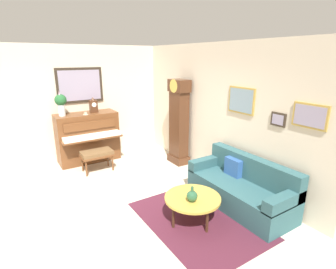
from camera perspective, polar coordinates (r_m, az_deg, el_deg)
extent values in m
cube|color=beige|center=(5.01, -12.29, -14.75)|extent=(6.40, 6.00, 0.10)
cube|color=beige|center=(6.91, -20.66, 6.10)|extent=(0.10, 4.90, 2.80)
cube|color=#33281E|center=(6.86, -18.47, 10.04)|extent=(0.03, 1.10, 0.84)
cube|color=#998EA8|center=(6.84, -18.44, 10.03)|extent=(0.01, 0.98, 0.72)
cube|color=beige|center=(5.67, 10.14, 4.83)|extent=(5.30, 0.10, 2.80)
cube|color=#B28E3D|center=(5.04, 15.55, 7.11)|extent=(0.60, 0.03, 0.48)
cube|color=#7A93A3|center=(5.03, 15.42, 7.10)|extent=(0.54, 0.01, 0.42)
cube|color=#33281E|center=(4.59, 22.71, 3.02)|extent=(0.26, 0.03, 0.22)
cube|color=#998EA8|center=(4.58, 22.59, 2.99)|extent=(0.20, 0.01, 0.16)
cube|color=#B28E3D|center=(4.31, 28.31, 3.54)|extent=(0.52, 0.03, 0.36)
cube|color=#998EA8|center=(4.29, 28.21, 3.52)|extent=(0.46, 0.01, 0.30)
cube|color=#4C1E2D|center=(4.47, 6.46, -17.85)|extent=(2.10, 1.50, 0.01)
cube|color=brown|center=(6.82, -16.93, -0.56)|extent=(0.60, 1.44, 1.21)
cube|color=brown|center=(6.40, -15.92, -0.87)|extent=(0.28, 1.38, 0.04)
cube|color=white|center=(6.39, -15.96, -0.36)|extent=(0.26, 1.32, 0.08)
cube|color=brown|center=(6.43, -16.42, 1.93)|extent=(0.03, 1.20, 0.20)
cube|color=brown|center=(6.19, -15.08, -4.33)|extent=(0.42, 0.70, 0.04)
cube|color=brown|center=(6.17, -15.12, -3.81)|extent=(0.40, 0.68, 0.08)
cylinder|color=brown|center=(6.05, -17.19, -7.06)|extent=(0.04, 0.04, 0.36)
cylinder|color=brown|center=(6.21, -11.85, -6.03)|extent=(0.04, 0.04, 0.36)
cylinder|color=brown|center=(6.34, -17.99, -6.04)|extent=(0.04, 0.04, 0.36)
cylinder|color=brown|center=(6.49, -12.86, -5.09)|extent=(0.04, 0.04, 0.36)
cube|color=#4C2B19|center=(6.58, 2.26, -5.21)|extent=(0.52, 0.34, 0.18)
cube|color=#4C2B19|center=(6.33, 2.34, 1.54)|extent=(0.44, 0.28, 1.78)
cube|color=#4C2B19|center=(6.15, 2.45, 10.49)|extent=(0.52, 0.32, 0.28)
cylinder|color=gold|center=(6.06, 1.23, 10.41)|extent=(0.30, 0.02, 0.30)
cylinder|color=gold|center=(6.29, 1.97, 2.00)|extent=(0.03, 0.03, 0.70)
cube|color=#2D565B|center=(4.89, 14.97, -12.32)|extent=(1.90, 0.80, 0.42)
cube|color=#2D565B|center=(4.92, 17.73, -7.05)|extent=(1.90, 0.20, 0.44)
cube|color=#2D565B|center=(5.31, 8.41, -6.04)|extent=(0.18, 0.80, 0.20)
cube|color=#2D565B|center=(4.30, 23.84, -13.03)|extent=(0.18, 0.80, 0.20)
cube|color=#2D5699|center=(5.00, 13.87, -6.83)|extent=(0.34, 0.12, 0.32)
cylinder|color=gold|center=(4.26, 5.33, -13.50)|extent=(0.88, 0.88, 0.04)
torus|color=#3D2316|center=(4.26, 5.33, -13.50)|extent=(0.88, 0.88, 0.04)
cylinder|color=#3D2316|center=(4.57, 8.96, -14.43)|extent=(0.04, 0.04, 0.37)
cylinder|color=#3D2316|center=(4.14, 8.44, -18.00)|extent=(0.04, 0.04, 0.37)
cylinder|color=#3D2316|center=(4.19, 1.16, -17.32)|extent=(0.04, 0.04, 0.37)
cylinder|color=#3D2316|center=(4.62, 2.46, -13.88)|extent=(0.04, 0.04, 0.37)
cube|color=#4C2B19|center=(6.69, -15.79, 5.85)|extent=(0.12, 0.18, 0.30)
cylinder|color=white|center=(6.62, -15.66, 6.20)|extent=(0.01, 0.11, 0.11)
cone|color=#4C2B19|center=(6.66, -15.91, 7.46)|extent=(0.10, 0.10, 0.08)
cylinder|color=silver|center=(6.52, -21.95, 4.85)|extent=(0.15, 0.15, 0.26)
sphere|color=#235B2D|center=(6.48, -22.18, 6.92)|extent=(0.26, 0.26, 0.26)
cone|color=#D199B7|center=(6.43, -22.43, 8.01)|extent=(0.06, 0.06, 0.16)
cylinder|color=beige|center=(6.51, -17.35, 4.14)|extent=(0.12, 0.12, 0.01)
cylinder|color=beige|center=(6.50, -17.37, 4.36)|extent=(0.08, 0.08, 0.06)
cylinder|color=#234C33|center=(4.14, 5.18, -14.06)|extent=(0.09, 0.09, 0.01)
sphere|color=#285638|center=(4.10, 5.21, -13.11)|extent=(0.17, 0.17, 0.17)
cylinder|color=#285638|center=(4.05, 5.25, -11.69)|extent=(0.04, 0.04, 0.08)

